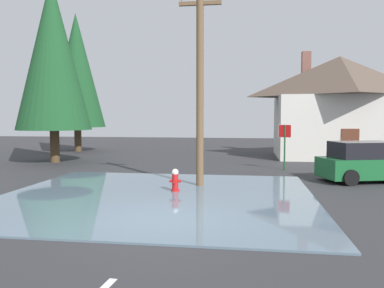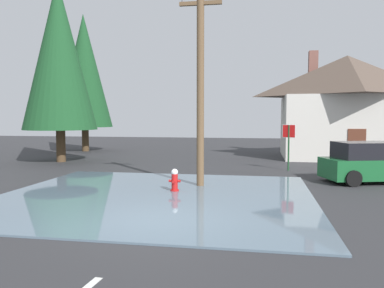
{
  "view_description": "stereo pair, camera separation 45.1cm",
  "coord_description": "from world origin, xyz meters",
  "px_view_note": "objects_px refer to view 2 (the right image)",
  "views": [
    {
      "loc": [
        2.22,
        -9.52,
        2.69
      ],
      "look_at": [
        0.16,
        4.53,
        1.69
      ],
      "focal_mm": 36.06,
      "sensor_mm": 36.0,
      "label": 1
    },
    {
      "loc": [
        2.66,
        -9.45,
        2.69
      ],
      "look_at": [
        0.16,
        4.53,
        1.69
      ],
      "focal_mm": 36.06,
      "sensor_mm": 36.0,
      "label": 2
    }
  ],
  "objects_px": {
    "stop_sign_far": "(289,138)",
    "house": "(346,105)",
    "pine_tree_mid_left": "(84,71)",
    "utility_pole": "(200,84)",
    "parked_car": "(372,163)",
    "fire_hydrant": "(175,181)",
    "pine_tree_tall_left": "(59,55)"
  },
  "relations": [
    {
      "from": "stop_sign_far",
      "to": "house",
      "type": "distance_m",
      "value": 8.31
    },
    {
      "from": "pine_tree_mid_left",
      "to": "house",
      "type": "bearing_deg",
      "value": -4.67
    },
    {
      "from": "utility_pole",
      "to": "parked_car",
      "type": "xyz_separation_m",
      "value": [
        6.79,
        2.26,
        -3.14
      ]
    },
    {
      "from": "utility_pole",
      "to": "stop_sign_far",
      "type": "distance_m",
      "value": 6.79
    },
    {
      "from": "utility_pole",
      "to": "stop_sign_far",
      "type": "xyz_separation_m",
      "value": [
        3.66,
        5.24,
        -2.31
      ]
    },
    {
      "from": "house",
      "to": "pine_tree_mid_left",
      "type": "distance_m",
      "value": 19.34
    },
    {
      "from": "house",
      "to": "parked_car",
      "type": "distance_m",
      "value": 10.37
    },
    {
      "from": "fire_hydrant",
      "to": "utility_pole",
      "type": "bearing_deg",
      "value": 59.69
    },
    {
      "from": "parked_car",
      "to": "house",
      "type": "bearing_deg",
      "value": 84.39
    },
    {
      "from": "parked_car",
      "to": "pine_tree_mid_left",
      "type": "bearing_deg",
      "value": 147.51
    },
    {
      "from": "parked_car",
      "to": "pine_tree_tall_left",
      "type": "height_order",
      "value": "pine_tree_tall_left"
    },
    {
      "from": "stop_sign_far",
      "to": "house",
      "type": "relative_size",
      "value": 0.27
    },
    {
      "from": "utility_pole",
      "to": "pine_tree_mid_left",
      "type": "relative_size",
      "value": 0.71
    },
    {
      "from": "house",
      "to": "utility_pole",
      "type": "bearing_deg",
      "value": -122.42
    },
    {
      "from": "fire_hydrant",
      "to": "pine_tree_mid_left",
      "type": "height_order",
      "value": "pine_tree_mid_left"
    },
    {
      "from": "house",
      "to": "pine_tree_mid_left",
      "type": "height_order",
      "value": "pine_tree_mid_left"
    },
    {
      "from": "parked_car",
      "to": "stop_sign_far",
      "type": "bearing_deg",
      "value": 136.41
    },
    {
      "from": "fire_hydrant",
      "to": "house",
      "type": "relative_size",
      "value": 0.1
    },
    {
      "from": "fire_hydrant",
      "to": "stop_sign_far",
      "type": "relative_size",
      "value": 0.37
    },
    {
      "from": "stop_sign_far",
      "to": "house",
      "type": "height_order",
      "value": "house"
    },
    {
      "from": "pine_tree_tall_left",
      "to": "house",
      "type": "bearing_deg",
      "value": 17.64
    },
    {
      "from": "pine_tree_tall_left",
      "to": "parked_car",
      "type": "bearing_deg",
      "value": -15.36
    },
    {
      "from": "utility_pole",
      "to": "pine_tree_mid_left",
      "type": "xyz_separation_m",
      "value": [
        -11.31,
        13.78,
        2.31
      ]
    },
    {
      "from": "pine_tree_mid_left",
      "to": "pine_tree_tall_left",
      "type": "bearing_deg",
      "value": -75.61
    },
    {
      "from": "house",
      "to": "pine_tree_tall_left",
      "type": "bearing_deg",
      "value": -162.36
    },
    {
      "from": "fire_hydrant",
      "to": "pine_tree_mid_left",
      "type": "bearing_deg",
      "value": 125.15
    },
    {
      "from": "pine_tree_tall_left",
      "to": "fire_hydrant",
      "type": "bearing_deg",
      "value": -42.29
    },
    {
      "from": "house",
      "to": "fire_hydrant",
      "type": "bearing_deg",
      "value": -122.23
    },
    {
      "from": "pine_tree_mid_left",
      "to": "utility_pole",
      "type": "bearing_deg",
      "value": -50.62
    },
    {
      "from": "utility_pole",
      "to": "pine_tree_tall_left",
      "type": "relative_size",
      "value": 0.7
    },
    {
      "from": "fire_hydrant",
      "to": "stop_sign_far",
      "type": "xyz_separation_m",
      "value": [
        4.39,
        6.49,
        1.21
      ]
    },
    {
      "from": "fire_hydrant",
      "to": "pine_tree_tall_left",
      "type": "height_order",
      "value": "pine_tree_tall_left"
    }
  ]
}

